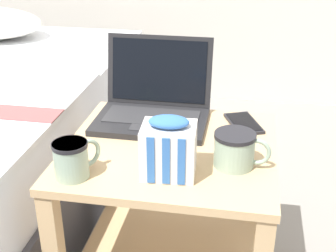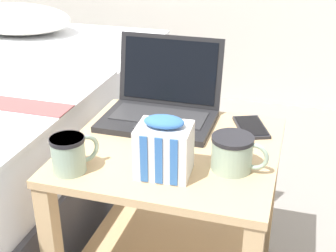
{
  "view_description": "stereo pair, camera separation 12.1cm",
  "coord_description": "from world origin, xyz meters",
  "px_view_note": "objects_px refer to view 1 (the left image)",
  "views": [
    {
      "loc": [
        0.19,
        -1.11,
        1.1
      ],
      "look_at": [
        0.0,
        -0.04,
        0.58
      ],
      "focal_mm": 50.0,
      "sensor_mm": 36.0,
      "label": 1
    },
    {
      "loc": [
        0.31,
        -1.09,
        1.1
      ],
      "look_at": [
        0.0,
        -0.04,
        0.58
      ],
      "focal_mm": 50.0,
      "sensor_mm": 36.0,
      "label": 2
    }
  ],
  "objects_px": {
    "mug_front_right": "(235,148)",
    "cell_phone": "(244,123)",
    "laptop": "(154,104)",
    "snack_bag": "(169,148)",
    "mug_front_left": "(72,158)"
  },
  "relations": [
    {
      "from": "cell_phone",
      "to": "mug_front_left",
      "type": "bearing_deg",
      "value": -137.11
    },
    {
      "from": "laptop",
      "to": "cell_phone",
      "type": "relative_size",
      "value": 2.0
    },
    {
      "from": "mug_front_left",
      "to": "snack_bag",
      "type": "bearing_deg",
      "value": 14.02
    },
    {
      "from": "laptop",
      "to": "cell_phone",
      "type": "bearing_deg",
      "value": 0.87
    },
    {
      "from": "mug_front_left",
      "to": "cell_phone",
      "type": "distance_m",
      "value": 0.54
    },
    {
      "from": "mug_front_left",
      "to": "mug_front_right",
      "type": "relative_size",
      "value": 0.77
    },
    {
      "from": "mug_front_right",
      "to": "snack_bag",
      "type": "xyz_separation_m",
      "value": [
        -0.16,
        -0.07,
        0.02
      ]
    },
    {
      "from": "laptop",
      "to": "mug_front_left",
      "type": "height_order",
      "value": "laptop"
    },
    {
      "from": "cell_phone",
      "to": "mug_front_right",
      "type": "bearing_deg",
      "value": -93.4
    },
    {
      "from": "mug_front_right",
      "to": "cell_phone",
      "type": "bearing_deg",
      "value": 86.6
    },
    {
      "from": "cell_phone",
      "to": "snack_bag",
      "type": "bearing_deg",
      "value": -118.84
    },
    {
      "from": "mug_front_right",
      "to": "snack_bag",
      "type": "distance_m",
      "value": 0.17
    },
    {
      "from": "mug_front_left",
      "to": "mug_front_right",
      "type": "xyz_separation_m",
      "value": [
        0.38,
        0.12,
        -0.0
      ]
    },
    {
      "from": "snack_bag",
      "to": "cell_phone",
      "type": "bearing_deg",
      "value": 61.16
    },
    {
      "from": "snack_bag",
      "to": "cell_phone",
      "type": "relative_size",
      "value": 0.92
    }
  ]
}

